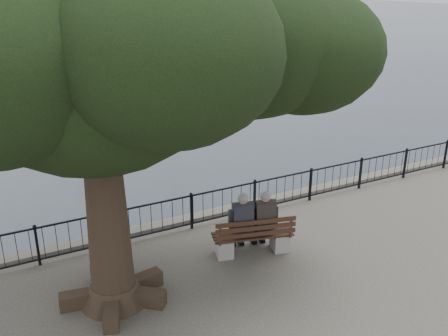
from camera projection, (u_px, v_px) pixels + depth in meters
harbor at (216, 229)px, 14.75m from camera, size 260.00×260.00×1.20m
railing at (224, 203)px, 13.96m from camera, size 22.06×0.06×1.00m
bench at (253, 240)px, 12.36m from camera, size 2.08×1.09×1.05m
person_left at (241, 225)px, 12.27m from camera, size 0.62×0.90×1.67m
person_right at (263, 222)px, 12.38m from camera, size 0.62×0.90×1.67m
tree at (131, 40)px, 9.18m from camera, size 10.00×6.98×8.17m
lion_monument at (36, 29)px, 53.76m from camera, size 6.20×6.20×9.10m
sailboat_b at (71, 118)px, 27.05m from camera, size 2.55×6.29×12.36m
sailboat_c at (168, 94)px, 32.67m from camera, size 1.66×5.16×10.54m
sailboat_d at (175, 83)px, 36.26m from camera, size 2.97×4.85×8.99m
sailboat_f at (50, 77)px, 38.38m from camera, size 2.59×5.50×10.41m
sailboat_g at (154, 61)px, 45.78m from camera, size 2.24×5.95×11.16m
sailboat_h at (4, 60)px, 45.56m from camera, size 2.73×5.35×13.14m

